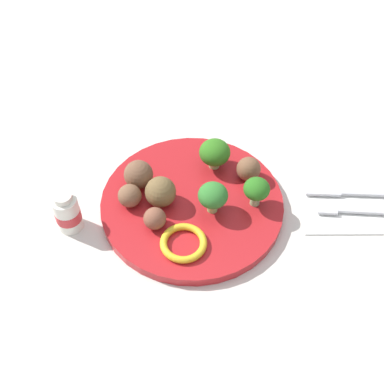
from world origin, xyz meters
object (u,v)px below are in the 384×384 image
Objects in this scene: knife at (347,192)px; broccoli_floret_mid_left at (215,153)px; broccoli_floret_front_right at (257,190)px; fork at (352,210)px; pepper_ring_far_rim at (183,243)px; napkin at (353,203)px; yogurt_bottle at (67,213)px; meatball_mid_left at (160,189)px; broccoli_floret_mid_right at (213,196)px; meatball_center at (130,197)px; meatball_mid_right at (139,175)px; plate at (192,204)px; meatball_far_rim at (155,218)px; meatball_back_left at (249,169)px.

broccoli_floret_mid_left is at bearing -16.39° from knife.
broccoli_floret_front_right is 0.40× the size of fork.
pepper_ring_far_rim reaches higher than napkin.
knife is (0.01, -0.02, 0.00)m from napkin.
broccoli_floret_mid_left is at bearing -156.75° from yogurt_bottle.
broccoli_floret_front_right reaches higher than fork.
meatball_mid_left is at bearing -5.95° from fork.
broccoli_floret_mid_right reaches higher than napkin.
meatball_center is at bearing -45.49° from pepper_ring_far_rim.
meatball_mid_left reaches higher than meatball_mid_right.
yogurt_bottle is (0.44, 0.02, 0.03)m from napkin.
broccoli_floret_mid_left reaches higher than plate.
broccoli_floret_front_right reaches higher than meatball_far_rim.
pepper_ring_far_rim is at bearing 15.15° from napkin.
broccoli_floret_mid_right is at bearing 152.25° from meatball_mid_right.
meatball_mid_right is (0.18, -0.05, -0.01)m from broccoli_floret_front_right.
napkin is at bearing -179.06° from broccoli_floret_front_right.
plate is at bearing -101.73° from pepper_ring_far_rim.
yogurt_bottle reaches higher than meatball_mid_right.
broccoli_floret_mid_left is (-0.04, -0.07, 0.04)m from plate.
yogurt_bottle reaches higher than broccoli_floret_front_right.
broccoli_floret_mid_right is 0.77× the size of pepper_ring_far_rim.
fork is (-0.24, 0.03, -0.00)m from plate.
knife is at bearing -177.70° from meatball_center.
broccoli_floret_mid_left is at bearing -150.99° from meatball_center.
meatball_far_rim is at bearing 10.23° from knife.
meatball_mid_right is (0.02, -0.08, 0.01)m from meatball_far_rim.
broccoli_floret_front_right reaches higher than meatball_mid_right.
plate reaches higher than knife.
fork is at bearing 174.46° from broccoli_floret_front_right.
plate is at bearing -1.89° from napkin.
yogurt_bottle is (0.21, 0.01, -0.02)m from broccoli_floret_mid_right.
meatball_mid_left is 0.09m from pepper_ring_far_rim.
meatball_mid_right reaches higher than meatball_center.
meatball_mid_left is 0.39× the size of fork.
knife is at bearing -94.03° from fork.
fork is at bearing 155.82° from meatball_back_left.
broccoli_floret_front_right reaches higher than plate.
broccoli_floret_mid_left is 0.23m from napkin.
meatball_back_left is at bearing -86.35° from broccoli_floret_front_right.
plate reaches higher than napkin.
meatball_mid_left is 0.29m from fork.
meatball_far_rim is at bearing 38.02° from plate.
broccoli_floret_mid_right reaches higher than meatball_back_left.
meatball_back_left is (-0.05, 0.03, -0.01)m from broccoli_floret_mid_left.
yogurt_bottle is (0.09, 0.02, -0.00)m from meatball_center.
broccoli_floret_mid_right is 0.12m from meatball_mid_right.
pepper_ring_far_rim is (0.05, 0.06, -0.03)m from broccoli_floret_mid_right.
pepper_ring_far_rim is at bearing 32.18° from broccoli_floret_front_right.
meatball_mid_left is 1.23× the size of meatball_back_left.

